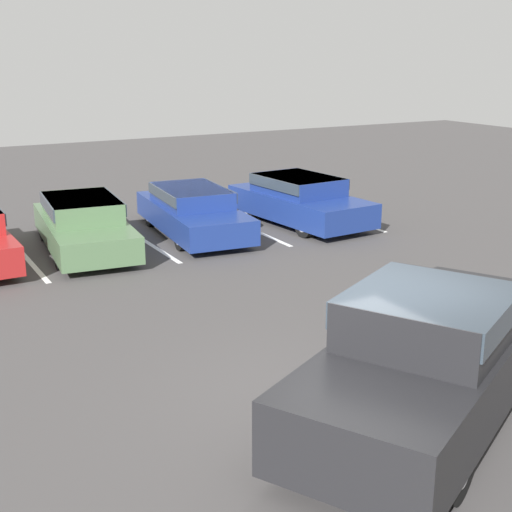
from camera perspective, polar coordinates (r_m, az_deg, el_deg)
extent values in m
plane|color=#423F3F|center=(9.71, 8.00, -11.97)|extent=(60.00, 60.00, 0.00)
cube|color=white|center=(17.03, -17.87, -0.16)|extent=(0.12, 4.16, 0.01)
cube|color=white|center=(17.77, -8.71, 1.10)|extent=(0.12, 4.16, 0.01)
cube|color=white|center=(18.93, -0.48, 2.22)|extent=(0.12, 4.16, 0.01)
cube|color=white|center=(20.44, 6.69, 3.15)|extent=(0.12, 4.16, 0.01)
cube|color=black|center=(9.47, 13.97, -8.45)|extent=(5.79, 4.32, 0.87)
cube|color=black|center=(8.95, 13.71, -4.75)|extent=(2.60, 2.51, 0.62)
cube|color=#2D3842|center=(8.90, 13.77, -3.90)|extent=(2.59, 2.54, 0.34)
cube|color=black|center=(10.90, 17.12, -3.20)|extent=(2.68, 2.60, 0.13)
cube|color=silver|center=(12.00, 18.09, -5.11)|extent=(1.11, 1.83, 0.28)
cylinder|color=black|center=(11.26, 12.84, -5.85)|extent=(0.87, 0.66, 0.82)
cylinder|color=#ADADB2|center=(11.26, 12.84, -5.85)|extent=(0.55, 0.49, 0.45)
cylinder|color=black|center=(8.48, 4.86, -13.10)|extent=(0.87, 0.66, 0.82)
cylinder|color=#ADADB2|center=(8.48, 4.86, -13.10)|extent=(0.55, 0.49, 0.45)
cylinder|color=black|center=(7.98, 15.36, -15.69)|extent=(0.87, 0.66, 0.82)
cylinder|color=#ADADB2|center=(7.98, 15.36, -15.69)|extent=(0.55, 0.49, 0.45)
cylinder|color=black|center=(15.84, -19.06, -0.22)|extent=(0.22, 0.67, 0.67)
cylinder|color=#ADADB2|center=(15.84, -19.06, -0.22)|extent=(0.22, 0.37, 0.37)
cube|color=#4C6B47|center=(17.24, -13.60, 1.97)|extent=(2.21, 4.73, 0.59)
cube|color=#4C6B47|center=(17.21, -13.77, 3.77)|extent=(1.77, 2.53, 0.48)
cube|color=#2D3842|center=(17.19, -13.79, 4.08)|extent=(1.84, 2.49, 0.29)
cylinder|color=black|center=(16.16, -10.15, 0.65)|extent=(0.30, 0.64, 0.62)
cylinder|color=#ADADB2|center=(16.16, -10.15, 0.65)|extent=(0.28, 0.36, 0.34)
cylinder|color=black|center=(15.91, -15.35, 0.08)|extent=(0.30, 0.64, 0.62)
cylinder|color=#ADADB2|center=(15.91, -15.35, 0.08)|extent=(0.28, 0.36, 0.34)
cylinder|color=black|center=(18.68, -12.04, 2.64)|extent=(0.30, 0.64, 0.62)
cylinder|color=#ADADB2|center=(18.68, -12.04, 2.64)|extent=(0.28, 0.36, 0.34)
cylinder|color=black|center=(18.46, -16.55, 2.17)|extent=(0.30, 0.64, 0.62)
cylinder|color=#ADADB2|center=(18.46, -16.55, 2.17)|extent=(0.28, 0.36, 0.34)
cube|color=navy|center=(18.29, -5.06, 3.17)|extent=(2.16, 4.75, 0.60)
cube|color=navy|center=(18.27, -5.19, 4.82)|extent=(1.74, 2.53, 0.43)
cube|color=#2D3842|center=(18.25, -5.20, 5.08)|extent=(1.81, 2.49, 0.26)
cylinder|color=black|center=(17.36, -1.31, 1.98)|extent=(0.27, 0.64, 0.62)
cylinder|color=#ADADB2|center=(17.36, -1.31, 1.98)|extent=(0.26, 0.36, 0.34)
cylinder|color=black|center=(16.87, -5.97, 1.48)|extent=(0.27, 0.64, 0.62)
cylinder|color=#ADADB2|center=(16.87, -5.97, 1.48)|extent=(0.26, 0.36, 0.34)
cylinder|color=black|center=(19.80, -4.26, 3.71)|extent=(0.27, 0.64, 0.62)
cylinder|color=#ADADB2|center=(19.80, -4.26, 3.71)|extent=(0.26, 0.36, 0.34)
cylinder|color=black|center=(19.37, -8.41, 3.30)|extent=(0.27, 0.64, 0.62)
cylinder|color=#ADADB2|center=(19.37, -8.41, 3.30)|extent=(0.26, 0.36, 0.34)
cube|color=navy|center=(19.44, 3.53, 4.06)|extent=(2.19, 4.57, 0.64)
cube|color=navy|center=(19.40, 3.40, 5.72)|extent=(1.80, 2.43, 0.47)
cube|color=#2D3842|center=(19.39, 3.40, 5.99)|extent=(1.87, 2.39, 0.28)
cylinder|color=black|center=(19.00, 7.79, 3.13)|extent=(0.27, 0.67, 0.66)
cylinder|color=#ADADB2|center=(19.00, 7.79, 3.13)|extent=(0.26, 0.38, 0.36)
cylinder|color=black|center=(18.01, 3.95, 2.52)|extent=(0.27, 0.67, 0.66)
cylinder|color=#ADADB2|center=(18.01, 3.95, 2.52)|extent=(0.26, 0.38, 0.36)
cylinder|color=black|center=(20.95, 3.14, 4.46)|extent=(0.27, 0.67, 0.66)
cylinder|color=#ADADB2|center=(20.95, 3.14, 4.46)|extent=(0.26, 0.38, 0.36)
cylinder|color=black|center=(20.05, -0.53, 3.96)|extent=(0.27, 0.67, 0.66)
cylinder|color=#ADADB2|center=(20.05, -0.53, 3.96)|extent=(0.26, 0.38, 0.36)
cube|color=#B7B2A8|center=(21.28, -4.30, 3.92)|extent=(1.69, 0.20, 0.14)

